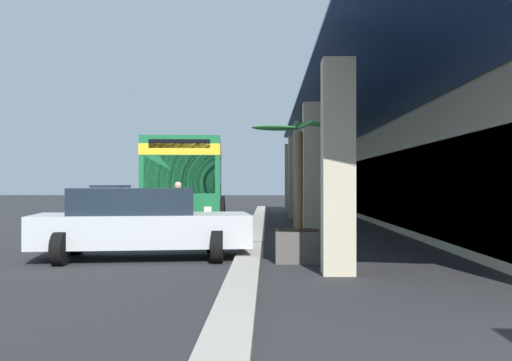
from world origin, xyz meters
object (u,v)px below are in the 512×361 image
Objects in this scene: transit_bus at (189,176)px; potted_palm at (299,229)px; parked_sedan_silver at (140,223)px; parked_sedan_red at (110,198)px; pedestrian at (178,205)px.

transit_bus is 13.11m from potted_palm.
parked_sedan_silver is 1.60× the size of potted_palm.
potted_palm is (12.49, 3.81, -1.21)m from transit_bus.
transit_bus reaches higher than parked_sedan_silver.
parked_sedan_red is (-21.74, -6.27, 0.00)m from parked_sedan_silver.
parked_sedan_silver is at bearing 0.49° from pedestrian.
pedestrian is 6.97m from potted_palm.
pedestrian is (6.37, 0.48, -0.95)m from transit_bus.
transit_bus is 2.46× the size of parked_sedan_silver.
pedestrian is at bearing -151.42° from potted_palm.
parked_sedan_silver is 1.02× the size of parked_sedan_red.
transit_bus is 12.16m from parked_sedan_silver.
potted_palm is at bearing 23.35° from parked_sedan_red.
parked_sedan_red is 2.80× the size of pedestrian.
parked_sedan_silver is 2.85× the size of pedestrian.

